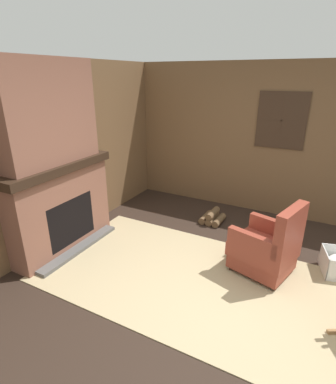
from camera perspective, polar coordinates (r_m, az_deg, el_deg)
The scene contains 10 objects.
ground_plane at distance 3.59m, azimuth 10.45°, elevation -19.24°, with size 14.00×14.00×0.00m, color #2D2119.
wood_panel_wall_left at distance 4.33m, azimuth -22.56°, elevation 5.78°, with size 0.06×5.66×2.54m.
wood_panel_wall_back at distance 5.35m, azimuth 19.96°, elevation 8.99°, with size 5.66×0.09×2.54m.
fireplace_hearth at distance 4.38m, azimuth -19.52°, elevation -2.72°, with size 0.56×1.65×1.25m.
chimney_breast at distance 4.06m, azimuth -21.88°, elevation 13.83°, with size 0.31×1.36×1.27m.
area_rug at distance 3.75m, azimuth 7.12°, elevation -16.79°, with size 4.01×1.99×0.01m.
armchair at distance 3.89m, azimuth 18.30°, elevation -10.18°, with size 0.83×0.78×0.96m.
firewood_stack at distance 5.10m, azimuth 8.47°, elevation -4.82°, with size 0.36×0.39×0.21m.
oil_lamp_vase at distance 3.88m, azimuth -26.64°, elevation 4.64°, with size 0.13×0.13×0.28m.
storage_case at distance 4.31m, azimuth -19.33°, elevation 6.79°, with size 0.14×0.24×0.14m.
Camera 1 is at (0.70, -2.65, 2.32)m, focal length 28.00 mm.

